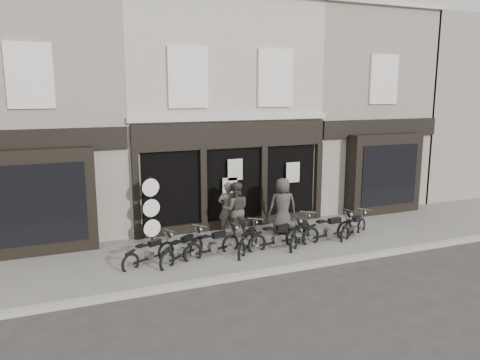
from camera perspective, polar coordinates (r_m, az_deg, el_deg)
name	(u,v)px	position (r m, az deg, el deg)	size (l,w,h in m)	color
ground_plane	(269,256)	(14.46, 3.60, -9.28)	(90.00, 90.00, 0.00)	#2D2B28
pavement	(257,246)	(15.21, 2.10, -8.00)	(30.00, 4.20, 0.12)	#6A655D
kerb	(289,269)	(13.40, 5.98, -10.69)	(30.00, 0.25, 0.13)	gray
central_building	(206,113)	(19.12, -4.16, 8.15)	(7.30, 6.22, 8.34)	#B1A998
neighbour_left	(35,117)	(18.11, -23.69, 6.99)	(5.60, 6.73, 8.34)	gray
neighbour_right	(339,111)	(21.92, 12.02, 8.17)	(5.60, 6.73, 8.34)	gray
filler_right	(470,108)	(27.42, 26.26, 7.92)	(11.00, 6.00, 8.20)	gray
motorcycle_0	(149,255)	(13.76, -10.98, -8.95)	(1.73, 1.10, 0.90)	black
motorcycle_1	(183,252)	(13.81, -7.00, -8.65)	(1.72, 1.41, 0.96)	black
motorcycle_2	(213,247)	(14.15, -3.33, -8.11)	(1.94, 0.79, 0.95)	black
motorcycle_3	(248,243)	(14.50, 1.01, -7.66)	(1.42, 1.62, 0.93)	black
motorcycle_4	(277,239)	(14.84, 4.48, -7.17)	(2.05, 0.57, 0.98)	black
motorcycle_5	(300,236)	(15.24, 7.36, -6.75)	(1.63, 1.58, 0.98)	black
motorcycle_6	(329,232)	(15.76, 10.76, -6.20)	(2.12, 0.59, 1.01)	black
motorcycle_7	(354,229)	(16.40, 13.68, -5.81)	(1.71, 1.13, 0.90)	black
man_left	(228,209)	(15.90, -1.49, -3.50)	(0.67, 0.44, 1.83)	#443E38
man_centre	(236,210)	(15.64, -0.55, -3.63)	(0.91, 0.71, 1.88)	#3A362F
man_right	(283,206)	(16.08, 5.22, -3.16)	(0.95, 0.62, 1.94)	#3A3430
advert_sign_post	(151,213)	(15.11, -10.75, -4.03)	(0.57, 0.37, 2.35)	black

